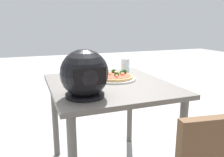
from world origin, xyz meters
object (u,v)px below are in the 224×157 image
Objects in this scene: dining_table at (109,96)px; pizza at (115,76)px; drinking_glass at (125,66)px; motorcycle_helmet at (84,74)px.

pizza is at bearing -129.04° from dining_table.
drinking_glass is (-0.24, -0.27, 0.16)m from dining_table.
drinking_glass reaches higher than pizza.
motorcycle_helmet reaches higher than drinking_glass.
motorcycle_helmet is (0.32, 0.34, 0.11)m from pizza.
pizza is at bearing 46.30° from drinking_glass.
dining_table is at bearing 50.96° from pizza.
dining_table is 3.24× the size of pizza.
drinking_glass is at bearing -133.70° from pizza.
dining_table is 0.41m from motorcycle_helmet.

